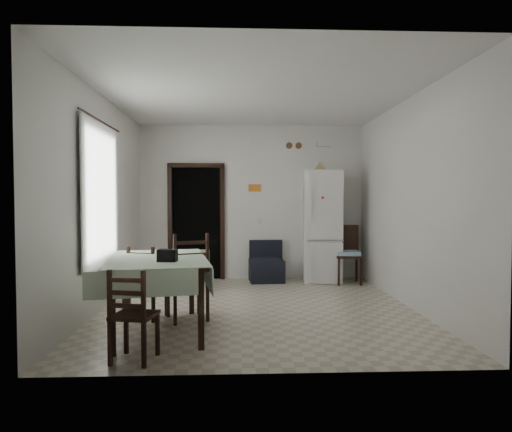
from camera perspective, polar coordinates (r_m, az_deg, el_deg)
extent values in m
plane|color=#C1B69E|center=(6.02, 0.20, -12.14)|extent=(4.50, 4.50, 0.00)
cube|color=black|center=(8.35, -7.79, -0.91)|extent=(0.90, 0.45, 2.10)
cube|color=black|center=(8.17, -11.38, -1.00)|extent=(0.08, 0.10, 2.18)
cube|color=black|center=(8.07, -4.49, -1.00)|extent=(0.08, 0.10, 2.18)
cube|color=black|center=(8.12, -7.99, 6.70)|extent=(1.06, 0.10, 0.08)
cube|color=silver|center=(5.94, -20.92, 2.63)|extent=(0.10, 1.20, 1.60)
cube|color=silver|center=(5.91, -19.90, 2.64)|extent=(0.02, 1.45, 1.85)
cylinder|color=black|center=(5.99, -19.92, 11.76)|extent=(0.02, 1.60, 0.02)
cube|color=white|center=(8.08, -0.16, 3.05)|extent=(0.28, 0.02, 0.40)
cube|color=orange|center=(8.08, -0.16, 3.76)|extent=(0.24, 0.01, 0.14)
cube|color=beige|center=(8.09, 0.55, -0.63)|extent=(0.08, 0.02, 0.12)
cylinder|color=brown|center=(8.19, 4.45, 9.35)|extent=(0.12, 0.03, 0.12)
cylinder|color=brown|center=(8.22, 5.71, 9.32)|extent=(0.12, 0.03, 0.12)
cube|color=white|center=(8.28, 9.00, 9.46)|extent=(0.25, 0.07, 0.09)
cone|color=tan|center=(7.86, 8.54, 6.63)|extent=(0.21, 0.21, 0.17)
cube|color=black|center=(4.61, -11.73, -5.17)|extent=(0.21, 0.14, 0.13)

